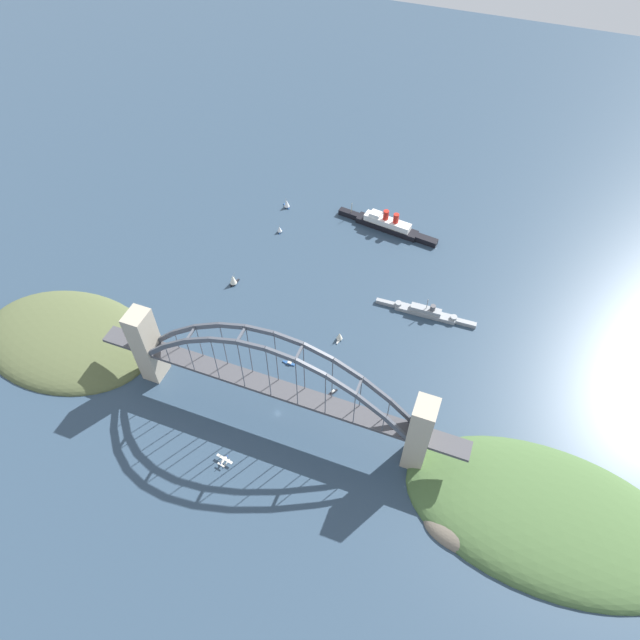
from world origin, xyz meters
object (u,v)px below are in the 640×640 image
harbor_arch_bridge (275,385)px  small_boat_5 (287,203)px  small_boat_2 (233,279)px  small_boat_4 (289,363)px  naval_cruiser (426,312)px  ocean_liner (387,225)px  small_boat_0 (280,229)px  small_boat_1 (332,392)px  seaplane_taxiing_near_bridge (224,461)px  small_boat_3 (340,336)px

harbor_arch_bridge → small_boat_5: harbor_arch_bridge is taller
harbor_arch_bridge → small_boat_2: 128.90m
small_boat_4 → naval_cruiser: bearing=45.0°
ocean_liner → small_boat_2: 144.78m
harbor_arch_bridge → small_boat_0: (-71.22, 167.63, -29.62)m
ocean_liner → small_boat_0: (-86.80, -37.14, -1.85)m
harbor_arch_bridge → ocean_liner: (15.58, 204.77, -27.77)m
small_boat_1 → small_boat_5: size_ratio=0.86×
small_boat_4 → small_boat_5: size_ratio=1.00×
harbor_arch_bridge → small_boat_4: size_ratio=26.61×
ocean_liner → seaplane_taxiing_near_bridge: size_ratio=7.86×
harbor_arch_bridge → small_boat_4: 51.91m
naval_cruiser → small_boat_1: naval_cruiser is taller
naval_cruiser → small_boat_0: naval_cruiser is taller
ocean_liner → small_boat_5: size_ratio=10.07×
seaplane_taxiing_near_bridge → small_boat_0: size_ratio=1.59×
seaplane_taxiing_near_bridge → small_boat_5: bearing=104.1°
ocean_liner → small_boat_4: (-24.14, -164.99, -4.45)m
small_boat_0 → small_boat_1: small_boat_0 is taller
seaplane_taxiing_near_bridge → small_boat_1: bearing=57.5°
small_boat_4 → harbor_arch_bridge: bearing=-77.9°
ocean_liner → small_boat_1: (13.26, -177.24, -4.29)m
ocean_liner → naval_cruiser: (55.92, -84.98, -2.29)m
small_boat_4 → small_boat_1: bearing=-18.1°
small_boat_0 → small_boat_5: small_boat_5 is taller
ocean_liner → seaplane_taxiing_near_bridge: ocean_liner is taller
small_boat_3 → small_boat_4: 42.66m
small_boat_5 → naval_cruiser: bearing=-28.5°
harbor_arch_bridge → seaplane_taxiing_near_bridge: harbor_arch_bridge is taller
small_boat_0 → small_boat_4: bearing=-63.9°
naval_cruiser → small_boat_2: naval_cruiser is taller
small_boat_4 → small_boat_2: bearing=141.8°
small_boat_1 → small_boat_2: bearing=147.8°
harbor_arch_bridge → ocean_liner: bearing=85.6°
naval_cruiser → small_boat_5: naval_cruiser is taller
small_boat_2 → small_boat_3: 101.07m
small_boat_0 → small_boat_3: (88.88, -94.35, 0.53)m
naval_cruiser → seaplane_taxiing_near_bridge: size_ratio=6.57×
small_boat_5 → small_boat_4: bearing=-66.5°
small_boat_1 → seaplane_taxiing_near_bridge: bearing=-122.5°
ocean_liner → small_boat_1: ocean_liner is taller
small_boat_2 → small_boat_3: size_ratio=1.35×
naval_cruiser → small_boat_0: bearing=161.5°
harbor_arch_bridge → small_boat_1: (28.84, 27.53, -32.07)m
seaplane_taxiing_near_bridge → small_boat_3: bearing=73.6°
harbor_arch_bridge → small_boat_1: harbor_arch_bridge is taller
harbor_arch_bridge → seaplane_taxiing_near_bridge: size_ratio=20.79×
harbor_arch_bridge → small_boat_2: (-80.67, 96.62, -27.78)m
harbor_arch_bridge → ocean_liner: size_ratio=2.64×
small_boat_0 → small_boat_1: size_ratio=0.94×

